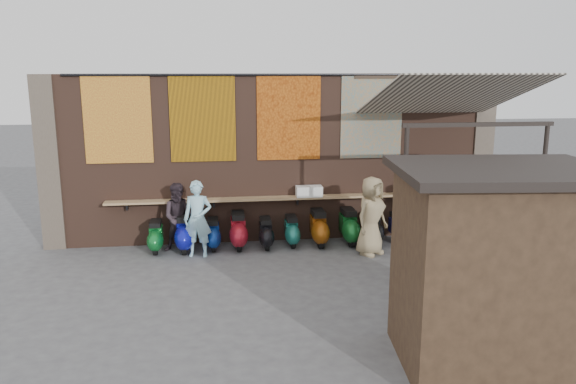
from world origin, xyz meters
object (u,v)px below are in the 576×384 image
object	(u,v)px
scooter_stool_5	(292,231)
shelf_box	(309,191)
shopper_navy	(448,215)
scooter_stool_1	(184,233)
scooter_stool_8	(373,228)
diner_right	(180,217)
scooter_stool_7	(349,227)
shopper_tan	(371,216)
scooter_stool_2	(213,234)
scooter_stool_3	(238,231)
scooter_stool_6	(319,228)
shopper_grey	(535,230)
diner_left	(198,219)
market_stall	(495,272)
scooter_stool_9	(397,228)
scooter_stool_4	(266,233)

from	to	relation	value
scooter_stool_5	shelf_box	bearing A→B (deg)	28.88
shopper_navy	scooter_stool_5	bearing A→B (deg)	-48.29
shelf_box	scooter_stool_1	xyz separation A→B (m)	(-2.96, -0.33, -0.83)
scooter_stool_8	shopper_navy	distance (m)	1.85
scooter_stool_8	diner_right	size ratio (longest dim) A/B	0.48
scooter_stool_7	shopper_tan	distance (m)	1.00
diner_right	scooter_stool_5	bearing A→B (deg)	0.26
scooter_stool_2	scooter_stool_3	xyz separation A→B (m)	(0.59, -0.01, 0.07)
scooter_stool_3	shopper_tan	xyz separation A→B (m)	(2.94, -0.85, 0.48)
scooter_stool_7	shopper_navy	xyz separation A→B (m)	(1.96, -1.14, 0.51)
diner_right	scooter_stool_6	bearing A→B (deg)	-0.73
diner_right	shopper_grey	xyz separation A→B (m)	(7.19, -2.52, 0.15)
shelf_box	scooter_stool_2	size ratio (longest dim) A/B	0.83
scooter_stool_7	diner_left	size ratio (longest dim) A/B	0.51
scooter_stool_3	diner_left	size ratio (longest dim) A/B	0.51
scooter_stool_5	diner_right	size ratio (longest dim) A/B	0.46
market_stall	shopper_tan	bearing A→B (deg)	99.80
diner_left	shopper_tan	bearing A→B (deg)	3.45
shopper_grey	scooter_stool_7	bearing A→B (deg)	-30.92
scooter_stool_3	scooter_stool_1	bearing A→B (deg)	-177.65
scooter_stool_5	shopper_grey	size ratio (longest dim) A/B	0.39
scooter_stool_6	diner_right	distance (m)	3.26
scooter_stool_3	scooter_stool_5	world-z (taller)	scooter_stool_3
scooter_stool_6	diner_right	size ratio (longest dim) A/B	0.55
scooter_stool_1	scooter_stool_9	xyz separation A→B (m)	(5.08, 0.03, -0.07)
scooter_stool_3	scooter_stool_7	xyz separation A→B (m)	(2.64, -0.02, 0.00)
scooter_stool_6	scooter_stool_7	xyz separation A→B (m)	(0.73, -0.00, 0.01)
shopper_navy	scooter_stool_3	bearing A→B (deg)	-42.83
scooter_stool_1	scooter_stool_5	world-z (taller)	scooter_stool_1
scooter_stool_3	scooter_stool_4	world-z (taller)	scooter_stool_3
diner_right	shopper_tan	distance (m)	4.36
shelf_box	scooter_stool_4	distance (m)	1.45
scooter_stool_5	market_stall	distance (m)	6.21
shelf_box	scooter_stool_7	size ratio (longest dim) A/B	0.70
scooter_stool_4	scooter_stool_2	bearing A→B (deg)	177.04
shopper_tan	shopper_navy	bearing A→B (deg)	-45.97
scooter_stool_6	market_stall	distance (m)	5.98
diner_right	scooter_stool_9	bearing A→B (deg)	-0.85
market_stall	scooter_stool_6	bearing A→B (deg)	109.30
scooter_stool_3	diner_right	xyz separation A→B (m)	(-1.33, -0.02, 0.38)
scooter_stool_1	scooter_stool_5	distance (m)	2.50
scooter_stool_7	scooter_stool_9	bearing A→B (deg)	-0.24
scooter_stool_3	scooter_stool_6	world-z (taller)	scooter_stool_3
diner_left	shopper_tan	distance (m)	3.87
diner_left	diner_right	xyz separation A→B (m)	(-0.42, 0.45, -0.06)
market_stall	scooter_stool_1	bearing A→B (deg)	134.19
diner_left	market_stall	distance (m)	6.77
scooter_stool_6	scooter_stool_5	bearing A→B (deg)	176.13
scooter_stool_4	scooter_stool_6	xyz separation A→B (m)	(1.27, 0.04, 0.07)
scooter_stool_4	scooter_stool_6	size ratio (longest dim) A/B	0.84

